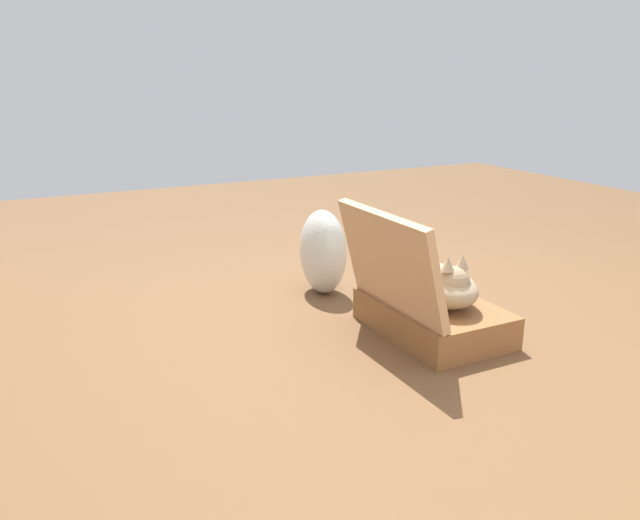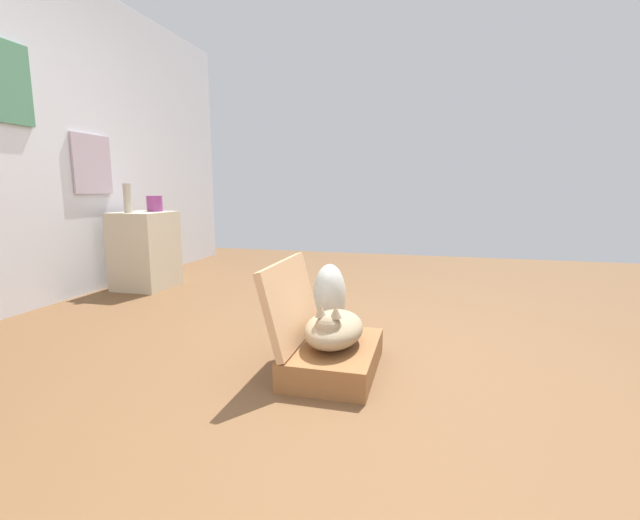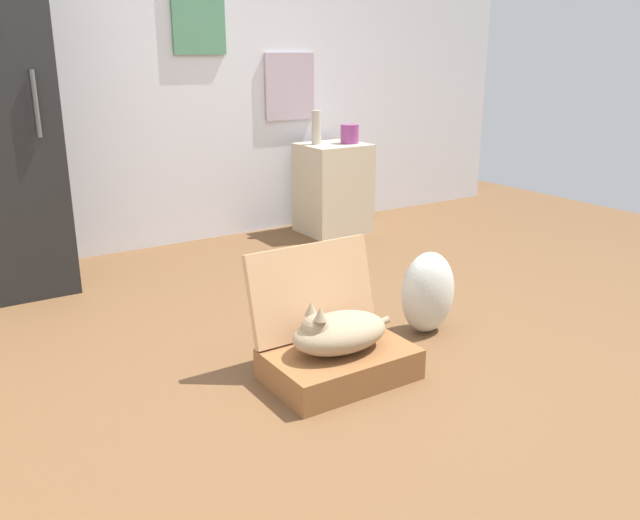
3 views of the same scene
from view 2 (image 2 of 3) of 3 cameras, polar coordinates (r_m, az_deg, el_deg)
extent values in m
plane|color=brown|center=(2.38, -2.68, -12.76)|extent=(7.68, 7.68, 0.00)
cube|color=#4D8661|center=(3.81, -36.24, 18.53)|extent=(0.39, 0.02, 0.55)
cube|color=#B49FAC|center=(4.26, -27.92, 11.11)|extent=(0.43, 0.02, 0.50)
cube|color=brown|center=(2.20, 1.84, -12.76)|extent=(0.62, 0.41, 0.14)
cube|color=tan|center=(2.16, -3.85, -5.49)|extent=(0.62, 0.14, 0.41)
ellipsoid|color=#998466|center=(2.14, 1.87, -9.11)|extent=(0.44, 0.28, 0.16)
sphere|color=#998466|center=(2.02, 1.11, -8.97)|extent=(0.13, 0.13, 0.13)
cone|color=#998466|center=(1.99, 2.11, -6.86)|extent=(0.06, 0.06, 0.06)
cone|color=#998466|center=(2.00, 0.13, -6.73)|extent=(0.06, 0.06, 0.06)
cylinder|color=#998466|center=(2.35, 1.92, -8.42)|extent=(0.20, 0.03, 0.07)
ellipsoid|color=silver|center=(2.80, 1.25, -4.78)|extent=(0.30, 0.21, 0.42)
cube|color=beige|center=(4.22, -22.12, 1.21)|extent=(0.49, 0.44, 0.69)
cylinder|color=#B7AD99|center=(4.11, -24.09, 7.48)|extent=(0.07, 0.07, 0.25)
cylinder|color=#8C387A|center=(4.26, -21.04, 6.98)|extent=(0.14, 0.14, 0.14)
camera|label=1|loc=(1.99, -76.38, 6.90)|focal=35.50mm
camera|label=3|loc=(1.82, 90.48, 14.72)|focal=37.18mm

